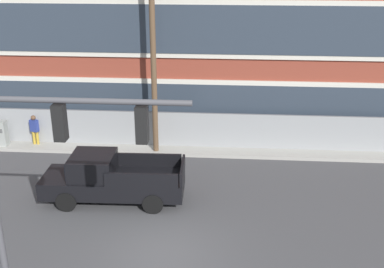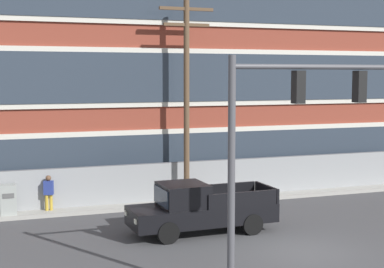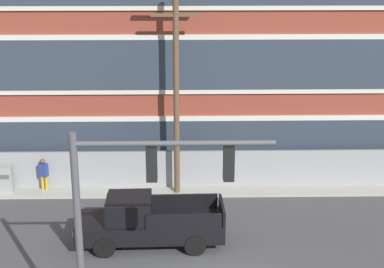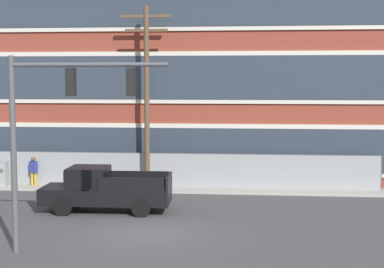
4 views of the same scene
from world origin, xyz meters
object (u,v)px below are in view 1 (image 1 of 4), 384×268
Objects in this scene: utility_pole_near_corner at (153,48)px; pedestrian_near_cabinet at (35,129)px; pickup_truck_black at (110,179)px; traffic_signal_mast at (43,163)px; electrical_cabinet at (1,135)px.

utility_pole_near_corner is 7.48m from pedestrian_near_cabinet.
pickup_truck_black reaches higher than pedestrian_near_cabinet.
traffic_signal_mast is 3.85× the size of pedestrian_near_cabinet.
pickup_truck_black reaches higher than electrical_cabinet.
traffic_signal_mast is 13.56m from electrical_cabinet.
traffic_signal_mast is at bearing -66.01° from pedestrian_near_cabinet.
electrical_cabinet is at bearing 179.21° from utility_pole_near_corner.
utility_pole_near_corner is 5.57× the size of pedestrian_near_cabinet.
traffic_signal_mast is 12.95m from pedestrian_near_cabinet.
pickup_truck_black is (-0.02, 6.28, -3.64)m from traffic_signal_mast.
electrical_cabinet is (-6.74, 11.11, -3.85)m from traffic_signal_mast.
electrical_cabinet is (-6.72, 4.83, -0.21)m from pickup_truck_black.
traffic_signal_mast reaches higher than pedestrian_near_cabinet.
utility_pole_near_corner is (1.10, 11.01, 0.62)m from traffic_signal_mast.
electrical_cabinet is at bearing 121.23° from traffic_signal_mast.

